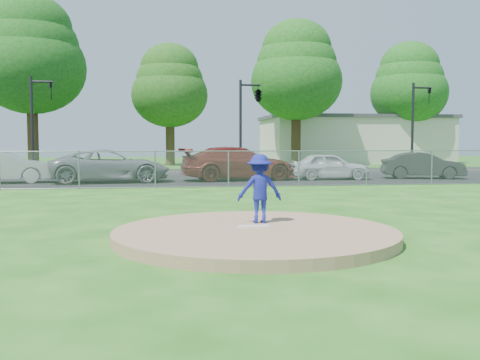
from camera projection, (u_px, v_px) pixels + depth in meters
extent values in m
plane|color=#1D5713|center=(209.00, 192.00, 20.05)|extent=(120.00, 120.00, 0.00)
cylinder|color=#967252|center=(255.00, 234.00, 10.17)|extent=(5.40, 5.40, 0.20)
cube|color=white|center=(254.00, 226.00, 10.36)|extent=(0.60, 0.15, 0.04)
cube|color=gray|center=(204.00, 169.00, 21.97)|extent=(40.00, 0.06, 1.50)
cube|color=black|center=(197.00, 180.00, 26.46)|extent=(50.00, 8.00, 0.01)
cube|color=black|center=(189.00, 172.00, 33.86)|extent=(60.00, 7.00, 0.01)
cube|color=beige|center=(353.00, 141.00, 49.88)|extent=(16.00, 9.00, 4.00)
cube|color=#3F3F42|center=(353.00, 118.00, 49.73)|extent=(16.40, 9.40, 0.30)
cylinder|color=#372314|center=(33.00, 134.00, 38.99)|extent=(0.78, 0.78, 4.90)
ellipsoid|color=#134914|center=(31.00, 68.00, 38.65)|extent=(7.84, 7.84, 6.66)
ellipsoid|color=#134914|center=(31.00, 49.00, 38.56)|extent=(6.90, 6.90, 5.86)
ellipsoid|color=#134914|center=(30.00, 29.00, 38.46)|extent=(5.96, 5.96, 5.06)
cylinder|color=#3A2815|center=(170.00, 142.00, 43.45)|extent=(0.72, 0.72, 3.85)
ellipsoid|color=#1B4C14|center=(170.00, 95.00, 43.19)|extent=(6.16, 6.16, 5.24)
ellipsoid|color=#1B4C14|center=(170.00, 82.00, 43.11)|extent=(5.42, 5.42, 4.61)
ellipsoid|color=#1B4C14|center=(170.00, 68.00, 43.04)|extent=(4.68, 4.68, 3.98)
cylinder|color=#342113|center=(296.00, 137.00, 42.92)|extent=(0.76, 0.76, 4.55)
ellipsoid|color=#175115|center=(296.00, 81.00, 42.61)|extent=(7.28, 7.28, 6.19)
ellipsoid|color=#175115|center=(296.00, 65.00, 42.52)|extent=(6.41, 6.41, 5.45)
ellipsoid|color=#175115|center=(297.00, 49.00, 42.43)|extent=(5.53, 5.53, 4.70)
cylinder|color=#352513|center=(408.00, 140.00, 47.50)|extent=(0.74, 0.74, 4.20)
ellipsoid|color=#155016|center=(409.00, 93.00, 47.21)|extent=(6.72, 6.72, 5.71)
ellipsoid|color=#155016|center=(409.00, 80.00, 47.13)|extent=(5.91, 5.91, 5.03)
ellipsoid|color=#155016|center=(409.00, 66.00, 47.05)|extent=(5.11, 5.11, 4.34)
cylinder|color=black|center=(32.00, 126.00, 30.38)|extent=(0.16, 0.16, 5.60)
cylinder|color=black|center=(42.00, 82.00, 30.29)|extent=(1.20, 0.12, 0.12)
imported|color=black|center=(51.00, 91.00, 30.40)|extent=(0.16, 0.20, 1.00)
cylinder|color=black|center=(241.00, 127.00, 32.13)|extent=(0.16, 0.16, 5.60)
cylinder|color=black|center=(250.00, 85.00, 32.05)|extent=(1.20, 0.12, 0.12)
imported|color=black|center=(258.00, 94.00, 32.15)|extent=(0.53, 2.48, 1.00)
cylinder|color=black|center=(412.00, 128.00, 33.74)|extent=(0.16, 0.16, 5.60)
cylinder|color=black|center=(422.00, 88.00, 33.66)|extent=(1.20, 0.12, 0.12)
imported|color=black|center=(429.00, 96.00, 33.76)|extent=(0.16, 0.20, 1.00)
imported|color=navy|center=(260.00, 189.00, 10.95)|extent=(0.91, 0.53, 1.41)
cone|color=#FF620D|center=(65.00, 175.00, 24.37)|extent=(0.36, 0.36, 0.70)
imported|color=silver|center=(1.00, 167.00, 24.16)|extent=(4.74, 2.41, 1.49)
imported|color=gray|center=(110.00, 166.00, 24.76)|extent=(5.71, 3.13, 1.52)
imported|color=maroon|center=(238.00, 164.00, 26.08)|extent=(5.87, 2.98, 1.63)
imported|color=silver|center=(329.00, 166.00, 26.67)|extent=(4.02, 1.81, 1.34)
imported|color=#252528|center=(423.00, 165.00, 27.39)|extent=(4.29, 2.39, 1.34)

